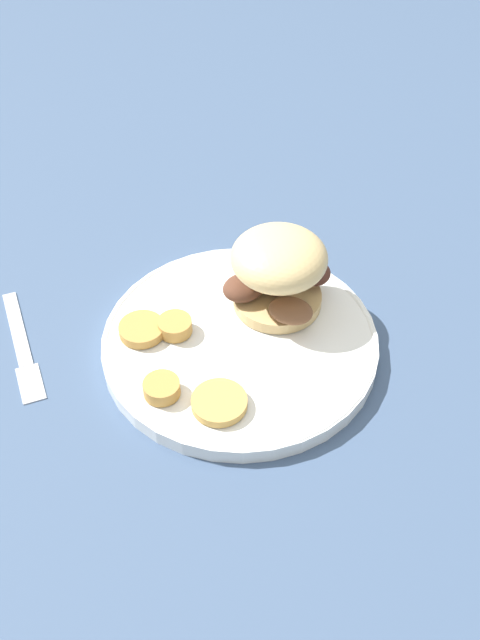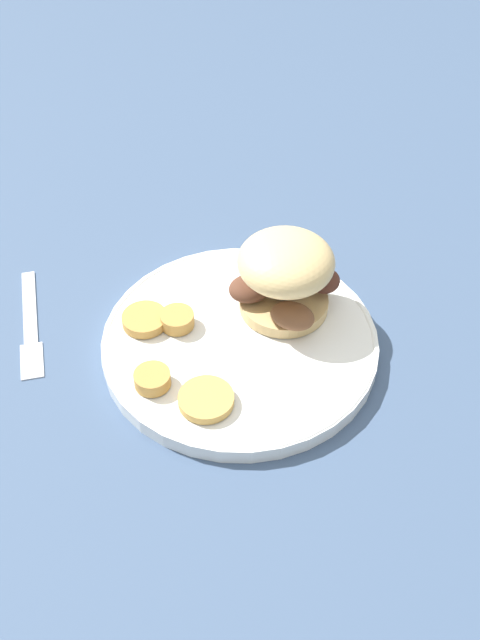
# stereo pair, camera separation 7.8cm
# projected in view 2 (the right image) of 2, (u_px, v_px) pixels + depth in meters

# --- Properties ---
(ground_plane) EXTENTS (4.00, 4.00, 0.00)m
(ground_plane) POSITION_uv_depth(u_px,v_px,m) (240.00, 349.00, 0.81)
(ground_plane) COLOR #3D5170
(dinner_plate) EXTENTS (0.30, 0.30, 0.02)m
(dinner_plate) POSITION_uv_depth(u_px,v_px,m) (240.00, 342.00, 0.81)
(dinner_plate) COLOR white
(dinner_plate) RESTS_ON ground_plane
(sandwich) EXTENTS (0.13, 0.12, 0.09)m
(sandwich) POSITION_uv_depth(u_px,v_px,m) (285.00, 274.00, 0.80)
(sandwich) COLOR tan
(sandwich) RESTS_ON dinner_plate
(potato_round_0) EXTENTS (0.06, 0.06, 0.01)m
(potato_round_0) POSITION_uv_depth(u_px,v_px,m) (206.00, 399.00, 0.73)
(potato_round_0) COLOR tan
(potato_round_0) RESTS_ON dinner_plate
(potato_round_1) EXTENTS (0.04, 0.04, 0.01)m
(potato_round_1) POSITION_uv_depth(u_px,v_px,m) (152.00, 379.00, 0.75)
(potato_round_1) COLOR #BC8942
(potato_round_1) RESTS_ON dinner_plate
(potato_round_2) EXTENTS (0.05, 0.05, 0.01)m
(potato_round_2) POSITION_uv_depth(u_px,v_px,m) (145.00, 319.00, 0.81)
(potato_round_2) COLOR #BC8942
(potato_round_2) RESTS_ON dinner_plate
(potato_round_3) EXTENTS (0.04, 0.04, 0.02)m
(potato_round_3) POSITION_uv_depth(u_px,v_px,m) (177.00, 320.00, 0.81)
(potato_round_3) COLOR #BC8942
(potato_round_3) RESTS_ON dinner_plate
(fork) EXTENTS (0.06, 0.17, 0.00)m
(fork) POSITION_uv_depth(u_px,v_px,m) (30.00, 324.00, 0.84)
(fork) COLOR silver
(fork) RESTS_ON ground_plane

